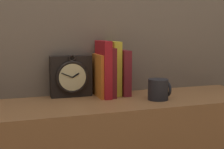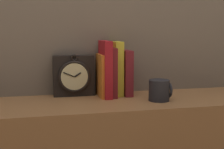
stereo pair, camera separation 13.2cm
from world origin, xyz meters
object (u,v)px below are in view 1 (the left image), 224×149
Objects in this scene: clock at (71,76)px; book_slot2_maroon at (109,72)px; book_slot4_maroon at (123,72)px; book_slot1_red at (103,69)px; mug at (159,89)px; book_slot3_yellow at (114,68)px; book_slot0_orange at (98,76)px.

book_slot2_maroon is (0.17, -0.04, 0.02)m from clock.
book_slot4_maroon is at bearing -7.39° from clock.
book_slot1_red is 0.26m from mug.
book_slot2_maroon reaches higher than book_slot4_maroon.
book_slot3_yellow is at bearing 132.30° from mug.
book_slot0_orange is 0.13m from book_slot4_maroon.
book_slot3_yellow is (0.06, 0.02, -0.00)m from book_slot1_red.
clock is 0.78× the size of book_slot3_yellow.
clock is at bearing 160.56° from book_slot0_orange.
book_slot1_red is 0.03m from book_slot2_maroon.
book_slot4_maroon is 0.20m from mug.
book_slot2_maroon reaches higher than clock.
book_slot4_maroon is (0.13, 0.01, 0.01)m from book_slot0_orange.
book_slot4_maroon is at bearing 7.99° from book_slot2_maroon.
book_slot2_maroon is 2.36× the size of mug.
book_slot0_orange is at bearing 164.31° from book_slot1_red.
book_slot3_yellow is (0.08, 0.02, 0.03)m from book_slot0_orange.
book_slot4_maroon is at bearing 124.67° from mug.
book_slot0_orange is at bearing -19.44° from clock.
mug is at bearing -39.03° from book_slot2_maroon.
book_slot2_maroon is (0.05, -0.00, 0.02)m from book_slot0_orange.
book_slot0_orange is 2.04× the size of mug.
book_slot1_red is 2.69× the size of mug.
book_slot0_orange is 0.92× the size of book_slot4_maroon.
book_slot2_maroon is at bearing 140.97° from mug.
book_slot0_orange is at bearing 179.33° from book_slot2_maroon.
book_slot0_orange is at bearing 147.97° from mug.
book_slot3_yellow is (0.03, 0.02, 0.01)m from book_slot2_maroon.
book_slot4_maroon is at bearing 8.93° from book_slot1_red.
mug is (0.21, -0.14, -0.08)m from book_slot1_red.
book_slot4_maroon reaches higher than clock.
book_slot2_maroon is at bearing -13.72° from clock.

